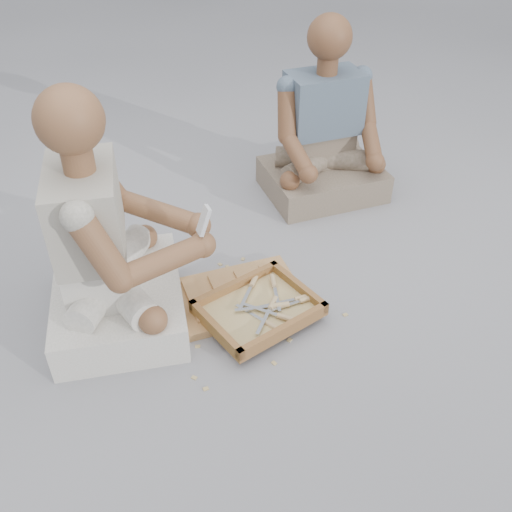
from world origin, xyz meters
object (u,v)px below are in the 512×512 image
object	(u,v)px
tool_tray	(259,309)
craftsman	(108,251)
carved_panel	(237,296)
companion	(324,139)

from	to	relation	value
tool_tray	craftsman	world-z (taller)	craftsman
carved_panel	companion	bearing A→B (deg)	47.11
carved_panel	tool_tray	xyz separation A→B (m)	(0.05, -0.15, 0.04)
craftsman	companion	world-z (taller)	craftsman
carved_panel	tool_tray	world-z (taller)	tool_tray
craftsman	companion	distance (m)	1.34
carved_panel	companion	size ratio (longest dim) A/B	0.58
craftsman	companion	size ratio (longest dim) A/B	1.06
carved_panel	craftsman	bearing A→B (deg)	175.24
carved_panel	tool_tray	bearing A→B (deg)	-70.87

